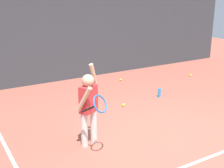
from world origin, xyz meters
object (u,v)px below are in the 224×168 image
water_bottle (159,93)px  tennis_ball_3 (124,105)px  tennis_ball_0 (121,80)px  tennis_player (89,104)px  tennis_ball_2 (191,75)px

water_bottle → tennis_ball_3: bearing=-176.0°
tennis_ball_0 → tennis_ball_3: 1.97m
water_bottle → tennis_ball_0: (-0.07, 1.63, -0.08)m
tennis_player → tennis_ball_3: bearing=11.0°
tennis_player → tennis_ball_2: (4.49, 2.21, -0.69)m
water_bottle → tennis_ball_2: water_bottle is taller
water_bottle → tennis_ball_2: bearing=25.9°
tennis_ball_0 → tennis_ball_2: 2.17m
tennis_player → tennis_ball_2: size_ratio=20.46×
tennis_ball_0 → tennis_ball_3: bearing=-120.5°
tennis_player → water_bottle: 2.85m
water_bottle → tennis_player: bearing=-153.5°
tennis_player → tennis_ball_0: (2.42, 2.87, -0.69)m
tennis_ball_2 → tennis_ball_0: bearing=162.4°
tennis_player → tennis_ball_3: size_ratio=20.46×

